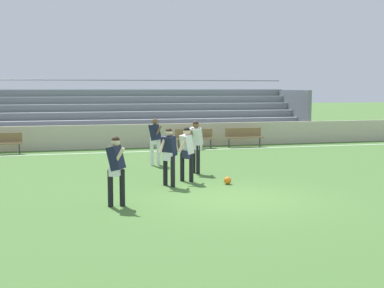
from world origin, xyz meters
name	(u,v)px	position (x,y,z in m)	size (l,w,h in m)	color
ground_plane	(233,198)	(0.00, 0.00, 0.00)	(160.00, 160.00, 0.00)	#477033
field_line_sideline	(154,151)	(0.00, 10.56, 0.00)	(44.00, 0.12, 0.01)	white
sideline_wall	(147,136)	(0.00, 12.18, 0.55)	(48.00, 0.16, 1.11)	beige
bleacher_stand	(141,114)	(0.23, 15.20, 1.42)	(17.56, 4.31, 3.26)	#9EA3AD
bench_near_wall_gap	(0,141)	(-6.50, 11.23, 0.55)	(1.80, 0.40, 0.90)	olive
bench_near_bin	(194,137)	(2.04, 11.23, 0.55)	(1.80, 0.40, 0.90)	olive
bench_far_left	(244,135)	(4.50, 11.23, 0.55)	(1.80, 0.40, 0.90)	olive
spectator_seated	(195,134)	(2.04, 11.12, 0.70)	(0.36, 0.42, 1.21)	#2D2D38
player_white_trailing_run	(187,150)	(-0.52, 2.69, 0.97)	(0.61, 0.46, 1.63)	black
player_dark_challenging	(169,152)	(-1.20, 2.08, 0.99)	(0.70, 0.49, 1.67)	black
player_dark_deep_cover	(116,165)	(-2.98, -0.16, 0.99)	(0.50, 0.64, 1.67)	black
player_dark_dropping_back	(155,137)	(-0.77, 6.31, 1.02)	(0.50, 0.66, 1.71)	white
player_white_wide_left	(196,142)	(0.16, 4.13, 1.03)	(0.62, 0.50, 1.72)	black
soccer_ball	(228,180)	(0.52, 1.95, 0.11)	(0.22, 0.22, 0.22)	orange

